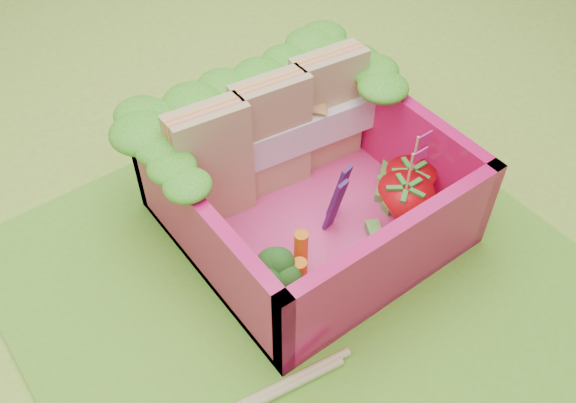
# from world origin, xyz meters

# --- Properties ---
(ground) EXTENTS (14.00, 14.00, 0.00)m
(ground) POSITION_xyz_m (0.00, 0.00, 0.00)
(ground) COLOR #90B633
(ground) RESTS_ON ground
(placemat) EXTENTS (2.60, 2.60, 0.03)m
(placemat) POSITION_xyz_m (0.00, 0.00, 0.01)
(placemat) COLOR #71B027
(placemat) RESTS_ON ground
(bento_floor) EXTENTS (1.30, 1.30, 0.05)m
(bento_floor) POSITION_xyz_m (0.27, 0.32, 0.06)
(bento_floor) COLOR #EB3B85
(bento_floor) RESTS_ON placemat
(bento_box) EXTENTS (1.30, 1.30, 0.55)m
(bento_box) POSITION_xyz_m (0.27, 0.32, 0.31)
(bento_box) COLOR #D6125B
(bento_box) RESTS_ON placemat
(lettuce_ruffle) EXTENTS (1.43, 0.83, 0.11)m
(lettuce_ruffle) POSITION_xyz_m (0.27, 0.79, 0.64)
(lettuce_ruffle) COLOR #228919
(lettuce_ruffle) RESTS_ON bento_box
(sandwich_stack) EXTENTS (1.26, 0.33, 0.69)m
(sandwich_stack) POSITION_xyz_m (0.27, 0.64, 0.42)
(sandwich_stack) COLOR tan
(sandwich_stack) RESTS_ON bento_floor
(broccoli) EXTENTS (0.32, 0.32, 0.27)m
(broccoli) POSITION_xyz_m (-0.18, 0.00, 0.27)
(broccoli) COLOR #598C43
(broccoli) RESTS_ON bento_floor
(carrot_sticks) EXTENTS (0.17, 0.19, 0.25)m
(carrot_sticks) POSITION_xyz_m (-0.02, 0.01, 0.21)
(carrot_sticks) COLOR orange
(carrot_sticks) RESTS_ON bento_floor
(purple_wedges) EXTENTS (0.15, 0.10, 0.38)m
(purple_wedges) POSITION_xyz_m (0.35, 0.19, 0.27)
(purple_wedges) COLOR #40195A
(purple_wedges) RESTS_ON bento_floor
(strawberry_left) EXTENTS (0.28, 0.28, 0.52)m
(strawberry_left) POSITION_xyz_m (0.61, -0.03, 0.23)
(strawberry_left) COLOR red
(strawberry_left) RESTS_ON bento_floor
(strawberry_right) EXTENTS (0.26, 0.26, 0.50)m
(strawberry_right) POSITION_xyz_m (0.73, 0.06, 0.22)
(strawberry_right) COLOR red
(strawberry_right) RESTS_ON bento_floor
(snap_peas) EXTENTS (0.61, 0.62, 0.05)m
(snap_peas) POSITION_xyz_m (0.65, 0.09, 0.11)
(snap_peas) COLOR green
(snap_peas) RESTS_ON bento_floor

